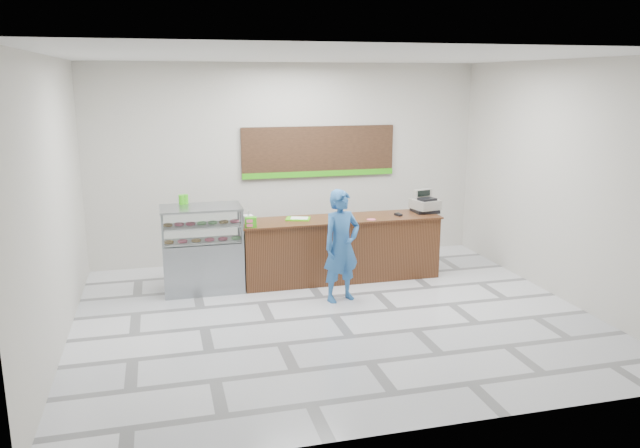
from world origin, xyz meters
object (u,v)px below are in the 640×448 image
object	(u,v)px
customer	(341,246)
display_case	(202,248)
sales_counter	(341,249)
cash_register	(425,204)
serving_tray	(298,219)

from	to	relation	value
customer	display_case	bearing A→B (deg)	135.92
sales_counter	customer	world-z (taller)	customer
cash_register	customer	world-z (taller)	customer
sales_counter	display_case	size ratio (longest dim) A/B	2.45
serving_tray	display_case	bearing A→B (deg)	-158.15
sales_counter	serving_tray	world-z (taller)	serving_tray
display_case	serving_tray	bearing A→B (deg)	2.74
customer	cash_register	bearing A→B (deg)	12.99
display_case	serving_tray	xyz separation A→B (m)	(1.53, 0.07, 0.36)
display_case	serving_tray	distance (m)	1.57
sales_counter	cash_register	world-z (taller)	cash_register
sales_counter	serving_tray	bearing A→B (deg)	173.95
cash_register	customer	distance (m)	2.09
cash_register	display_case	bearing A→B (deg)	167.48
sales_counter	cash_register	size ratio (longest dim) A/B	6.65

